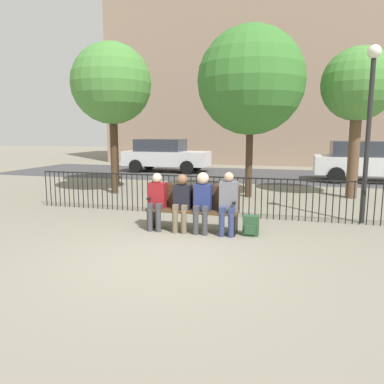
{
  "coord_description": "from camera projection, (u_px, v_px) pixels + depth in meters",
  "views": [
    {
      "loc": [
        1.96,
        -5.31,
        1.98
      ],
      "look_at": [
        0.0,
        1.74,
        0.8
      ],
      "focal_mm": 35.0,
      "sensor_mm": 36.0,
      "label": 1
    }
  ],
  "objects": [
    {
      "name": "tree_1",
      "position": [
        358.0,
        86.0,
        10.81
      ],
      "size": [
        2.11,
        2.11,
        4.4
      ],
      "color": "brown",
      "rests_on": "ground"
    },
    {
      "name": "parked_car_0",
      "position": [
        165.0,
        155.0,
        18.65
      ],
      "size": [
        4.2,
        1.94,
        1.62
      ],
      "color": "silver",
      "rests_on": "ground"
    },
    {
      "name": "lamp_post",
      "position": [
        370.0,
        108.0,
        7.83
      ],
      "size": [
        0.28,
        0.28,
        3.74
      ],
      "color": "black",
      "rests_on": "ground"
    },
    {
      "name": "backpack",
      "position": [
        251.0,
        226.0,
        7.21
      ],
      "size": [
        0.3,
        0.23,
        0.39
      ],
      "color": "#284C2D",
      "rests_on": "ground"
    },
    {
      "name": "tree_2",
      "position": [
        111.0,
        84.0,
        11.67
      ],
      "size": [
        2.51,
        2.51,
        4.72
      ],
      "color": "#422D1E",
      "rests_on": "ground"
    },
    {
      "name": "ground_plane",
      "position": [
        162.0,
        259.0,
        5.88
      ],
      "size": [
        80.0,
        80.0,
        0.0
      ],
      "primitive_type": "plane",
      "color": "gray"
    },
    {
      "name": "parked_car_1",
      "position": [
        367.0,
        161.0,
        14.8
      ],
      "size": [
        4.2,
        1.94,
        1.62
      ],
      "color": "silver",
      "rests_on": "ground"
    },
    {
      "name": "seated_person_3",
      "position": [
        228.0,
        200.0,
        7.19
      ],
      "size": [
        0.34,
        0.39,
        1.22
      ],
      "color": "navy",
      "rests_on": "ground"
    },
    {
      "name": "seated_person_2",
      "position": [
        202.0,
        199.0,
        7.33
      ],
      "size": [
        0.34,
        0.39,
        1.2
      ],
      "color": "#3D3D42",
      "rests_on": "ground"
    },
    {
      "name": "park_bench",
      "position": [
        193.0,
        206.0,
        7.54
      ],
      "size": [
        1.85,
        0.45,
        0.92
      ],
      "color": "#4C331E",
      "rests_on": "ground"
    },
    {
      "name": "seated_person_0",
      "position": [
        157.0,
        198.0,
        7.58
      ],
      "size": [
        0.34,
        0.39,
        1.16
      ],
      "color": "#3D3D42",
      "rests_on": "ground"
    },
    {
      "name": "seated_person_1",
      "position": [
        182.0,
        199.0,
        7.44
      ],
      "size": [
        0.34,
        0.39,
        1.15
      ],
      "color": "brown",
      "rests_on": "ground"
    },
    {
      "name": "building_facade",
      "position": [
        269.0,
        47.0,
        23.74
      ],
      "size": [
        20.0,
        6.0,
        14.61
      ],
      "color": "gray",
      "rests_on": "ground"
    },
    {
      "name": "street_surface",
      "position": [
        251.0,
        175.0,
        17.3
      ],
      "size": [
        24.0,
        6.0,
        0.01
      ],
      "color": "#3D3D3F",
      "rests_on": "ground"
    },
    {
      "name": "fence_railing",
      "position": [
        208.0,
        192.0,
        8.88
      ],
      "size": [
        9.01,
        0.03,
        0.95
      ],
      "color": "black",
      "rests_on": "ground"
    },
    {
      "name": "tree_0",
      "position": [
        113.0,
        87.0,
        13.6
      ],
      "size": [
        2.43,
        2.43,
        4.85
      ],
      "color": "#4C3823",
      "rests_on": "ground"
    },
    {
      "name": "tree_3",
      "position": [
        251.0,
        81.0,
        10.97
      ],
      "size": [
        3.15,
        3.15,
        5.03
      ],
      "color": "#422D1E",
      "rests_on": "ground"
    }
  ]
}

